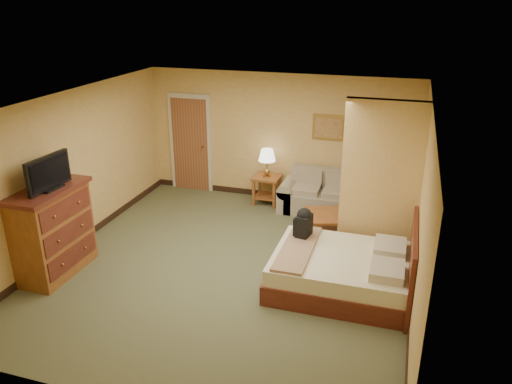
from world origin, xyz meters
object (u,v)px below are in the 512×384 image
at_px(dresser, 52,231).
at_px(bed, 345,271).
at_px(loveseat, 322,199).
at_px(coffee_table, 328,221).

bearing_deg(dresser, bed, 10.97).
bearing_deg(loveseat, bed, -72.88).
distance_m(loveseat, coffee_table, 1.22).
height_order(coffee_table, bed, bed).
height_order(coffee_table, dresser, dresser).
bearing_deg(coffee_table, bed, -71.50).
relative_size(coffee_table, dresser, 0.68).
bearing_deg(dresser, coffee_table, 31.57).
relative_size(loveseat, bed, 0.83).
height_order(dresser, bed, dresser).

